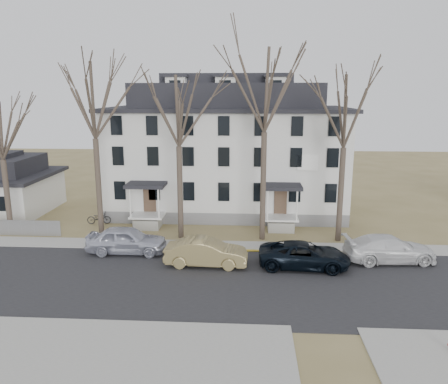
# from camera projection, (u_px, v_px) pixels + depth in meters

# --- Properties ---
(ground) EXTENTS (120.00, 120.00, 0.00)m
(ground) POSITION_uv_depth(u_px,v_px,m) (247.00, 301.00, 22.57)
(ground) COLOR olive
(ground) RESTS_ON ground
(main_road) EXTENTS (120.00, 10.00, 0.04)m
(main_road) POSITION_uv_depth(u_px,v_px,m) (248.00, 284.00, 24.52)
(main_road) COLOR #27272A
(main_road) RESTS_ON ground
(far_sidewalk) EXTENTS (120.00, 2.00, 0.08)m
(far_sidewalk) POSITION_uv_depth(u_px,v_px,m) (248.00, 247.00, 30.35)
(far_sidewalk) COLOR #A09F97
(far_sidewalk) RESTS_ON ground
(near_sidewalk_left) EXTENTS (20.00, 5.00, 0.08)m
(near_sidewalk_left) POSITION_uv_depth(u_px,v_px,m) (55.00, 351.00, 18.17)
(near_sidewalk_left) COLOR #A09F97
(near_sidewalk_left) RESTS_ON ground
(yellow_curb) EXTENTS (14.00, 0.25, 0.06)m
(yellow_curb) POSITION_uv_depth(u_px,v_px,m) (323.00, 253.00, 29.19)
(yellow_curb) COLOR gold
(yellow_curb) RESTS_ON ground
(boarding_house) EXTENTS (20.80, 12.36, 12.05)m
(boarding_house) POSITION_uv_depth(u_px,v_px,m) (227.00, 151.00, 38.95)
(boarding_house) COLOR slate
(boarding_house) RESTS_ON ground
(small_house) EXTENTS (8.70, 8.70, 5.00)m
(small_house) POSITION_uv_depth(u_px,v_px,m) (2.00, 187.00, 38.91)
(small_house) COLOR silver
(small_house) RESTS_ON ground
(tree_far_left) EXTENTS (8.40, 8.40, 13.72)m
(tree_far_left) POSITION_uv_depth(u_px,v_px,m) (93.00, 95.00, 30.43)
(tree_far_left) COLOR #473B31
(tree_far_left) RESTS_ON ground
(tree_mid_left) EXTENTS (7.80, 7.80, 12.74)m
(tree_mid_left) POSITION_uv_depth(u_px,v_px,m) (178.00, 106.00, 30.25)
(tree_mid_left) COLOR #473B31
(tree_mid_left) RESTS_ON ground
(tree_center) EXTENTS (9.00, 9.00, 14.70)m
(tree_center) POSITION_uv_depth(u_px,v_px,m) (265.00, 84.00, 29.57)
(tree_center) COLOR #473B31
(tree_center) RESTS_ON ground
(tree_mid_right) EXTENTS (7.80, 7.80, 12.74)m
(tree_mid_right) POSITION_uv_depth(u_px,v_px,m) (346.00, 106.00, 29.58)
(tree_mid_right) COLOR #473B31
(tree_mid_right) RESTS_ON ground
(car_silver) EXTENTS (5.28, 2.18, 1.79)m
(car_silver) POSITION_uv_depth(u_px,v_px,m) (127.00, 240.00, 29.02)
(car_silver) COLOR silver
(car_silver) RESTS_ON ground
(car_tan) EXTENTS (5.15, 1.95, 1.68)m
(car_tan) POSITION_uv_depth(u_px,v_px,m) (206.00, 253.00, 26.93)
(car_tan) COLOR olive
(car_tan) RESTS_ON ground
(car_navy) EXTENTS (5.67, 2.88, 1.54)m
(car_navy) POSITION_uv_depth(u_px,v_px,m) (304.00, 256.00, 26.66)
(car_navy) COLOR black
(car_navy) RESTS_ON ground
(car_white) EXTENTS (5.90, 2.84, 1.66)m
(car_white) POSITION_uv_depth(u_px,v_px,m) (389.00, 249.00, 27.57)
(car_white) COLOR silver
(car_white) RESTS_ON ground
(bicycle_left) EXTENTS (1.98, 0.91, 1.00)m
(bicycle_left) POSITION_uv_depth(u_px,v_px,m) (99.00, 218.00, 35.49)
(bicycle_left) COLOR black
(bicycle_left) RESTS_ON ground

